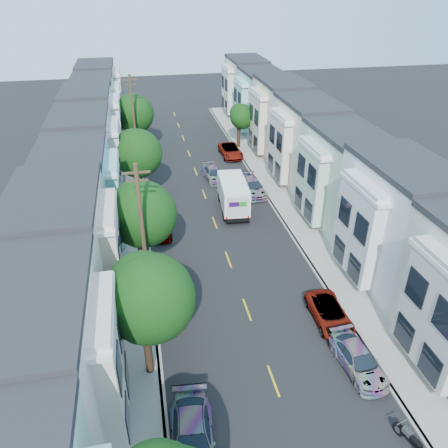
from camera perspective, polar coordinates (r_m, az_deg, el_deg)
name	(u,v)px	position (r m, az deg, el deg)	size (l,w,h in m)	color
ground	(247,310)	(29.72, 3.02, -11.13)	(160.00, 160.00, 0.00)	black
road_slab	(209,208)	(41.93, -1.96, 2.15)	(12.00, 70.00, 0.02)	black
curb_left	(145,213)	(41.48, -10.23, 1.43)	(0.30, 70.00, 0.15)	gray
curb_right	(270,201)	(43.18, 5.98, 2.95)	(0.30, 70.00, 0.15)	gray
sidewalk_left	(131,214)	(41.50, -12.02, 1.25)	(2.60, 70.00, 0.15)	gray
sidewalk_right	(282,200)	(43.56, 7.62, 3.10)	(2.60, 70.00, 0.15)	gray
centerline	(209,208)	(41.94, -1.96, 2.14)	(0.12, 70.00, 0.01)	gold
townhouse_row_left	(89,219)	(41.84, -17.19, 0.64)	(5.00, 70.00, 8.50)	#BAD8BC
townhouse_row_right	(318,198)	(44.90, 12.23, 3.40)	(5.00, 70.00, 8.50)	#BAD8BC
tree_b	(148,299)	(22.70, -9.90, -9.61)	(4.70, 4.70, 7.58)	black
tree_c	(141,215)	(30.48, -10.74, 1.20)	(4.70, 4.70, 7.50)	black
tree_d	(137,154)	(42.16, -11.33, 9.00)	(4.59, 4.59, 7.20)	black
tree_e	(134,114)	(55.02, -11.73, 13.88)	(4.65, 4.65, 7.28)	black
tree_far_r	(241,117)	(56.27, 2.29, 13.79)	(3.10, 3.10, 5.57)	black
utility_pole_near	(143,239)	(27.66, -10.50, -1.89)	(1.60, 0.26, 10.00)	#42301E
utility_pole_far	(134,120)	(51.70, -11.67, 13.13)	(1.60, 0.26, 10.00)	#42301E
fedex_truck	(233,194)	(40.87, 1.20, 3.97)	(2.37, 6.17, 2.96)	white
lead_sedan	(214,174)	(47.69, -1.36, 6.55)	(1.81, 4.30, 1.29)	black
parked_left_b	(192,439)	(22.59, -4.18, -26.21)	(2.08, 4.96, 1.49)	#131142
parked_left_c	(172,302)	(29.40, -6.85, -10.11)	(1.47, 4.17, 1.39)	#B0B8CA
parked_left_d	(160,226)	(37.78, -8.33, -0.25)	(1.73, 4.53, 1.47)	#410B04
parked_right_a	(358,360)	(26.72, 17.13, -16.63)	(1.82, 4.33, 1.30)	#393C42
parked_right_b	(329,314)	(29.25, 13.61, -11.30)	(2.06, 4.47, 1.24)	#BDBDBD
parked_right_c	(253,187)	(44.61, 3.75, 4.88)	(2.00, 4.76, 1.43)	black
parked_right_d	(231,151)	(54.17, 0.86, 9.53)	(2.33, 5.05, 1.40)	black
motorcycle	(410,439)	(24.51, 23.15, -24.46)	(0.29, 2.14, 0.85)	black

